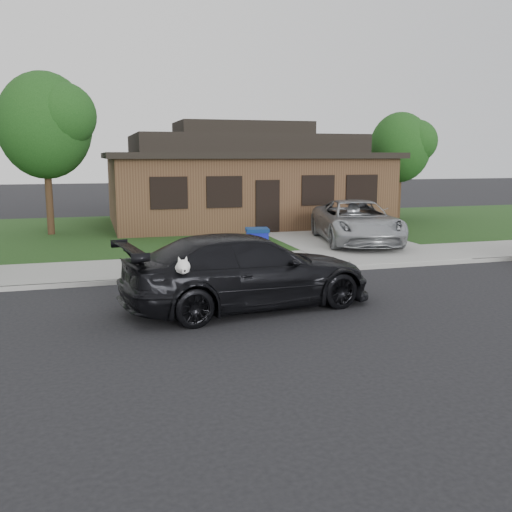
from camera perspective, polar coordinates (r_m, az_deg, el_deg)
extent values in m
plane|color=black|center=(11.99, -1.40, -5.72)|extent=(120.00, 120.00, 0.00)
cube|color=gray|center=(16.74, -5.80, -1.03)|extent=(60.00, 3.00, 0.12)
cube|color=gray|center=(15.29, -4.77, -2.07)|extent=(60.00, 0.12, 0.12)
cube|color=#193814|center=(24.55, -9.22, 2.42)|extent=(60.00, 13.00, 0.13)
cube|color=gray|center=(23.20, 6.61, 2.06)|extent=(4.50, 13.00, 0.14)
imported|color=black|center=(12.28, -0.77, -1.51)|extent=(5.77, 3.05, 1.59)
ellipsoid|color=white|center=(10.95, -7.47, -1.36)|extent=(0.34, 0.40, 0.30)
sphere|color=white|center=(10.71, -7.29, -1.06)|extent=(0.26, 0.26, 0.26)
cube|color=white|center=(10.60, -7.18, -1.43)|extent=(0.09, 0.12, 0.08)
sphere|color=black|center=(10.54, -7.13, -1.49)|extent=(0.04, 0.04, 0.04)
cone|color=white|center=(10.72, -7.70, -0.33)|extent=(0.11, 0.11, 0.14)
cone|color=white|center=(10.74, -7.00, -0.29)|extent=(0.11, 0.11, 0.14)
imported|color=#A2A5A9|center=(20.95, 9.99, 3.41)|extent=(3.61, 5.87, 1.52)
cube|color=#0D1599|center=(16.51, 0.12, 0.77)|extent=(0.68, 0.68, 0.96)
cube|color=#072152|center=(16.43, 0.12, 2.61)|extent=(0.74, 0.74, 0.11)
cylinder|color=black|center=(16.24, -0.31, -0.84)|extent=(0.08, 0.16, 0.15)
cylinder|color=black|center=(16.36, 1.13, -0.76)|extent=(0.08, 0.16, 0.15)
cube|color=#422B1C|center=(27.12, -1.39, 6.58)|extent=(12.00, 8.00, 3.00)
cube|color=black|center=(27.07, -1.40, 10.01)|extent=(12.60, 8.60, 0.25)
cube|color=black|center=(27.07, -1.41, 11.12)|extent=(10.00, 6.50, 0.80)
cube|color=black|center=(27.10, -1.41, 12.60)|extent=(6.00, 3.50, 0.60)
cube|color=black|center=(23.29, 1.18, 5.03)|extent=(1.00, 0.06, 2.10)
cube|color=black|center=(22.38, -8.70, 6.25)|extent=(1.30, 0.05, 1.10)
cube|color=black|center=(22.77, -3.17, 6.41)|extent=(1.30, 0.05, 1.10)
cube|color=black|center=(24.00, 6.23, 6.55)|extent=(1.30, 0.05, 1.10)
cube|color=black|center=(24.83, 10.53, 6.56)|extent=(1.30, 0.05, 1.10)
cylinder|color=#332114|center=(24.28, -19.94, 4.96)|extent=(0.28, 0.28, 2.48)
ellipsoid|color=#143811|center=(24.24, -20.38, 12.13)|extent=(3.60, 3.60, 4.14)
sphere|color=#26591E|center=(23.68, -18.74, 13.16)|extent=(2.52, 2.52, 2.52)
cylinder|color=#332114|center=(29.77, 14.00, 5.65)|extent=(0.28, 0.28, 2.03)
ellipsoid|color=#143811|center=(29.70, 14.21, 10.49)|extent=(3.00, 3.00, 3.45)
sphere|color=#26591E|center=(29.63, 15.70, 11.00)|extent=(2.10, 2.10, 2.10)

